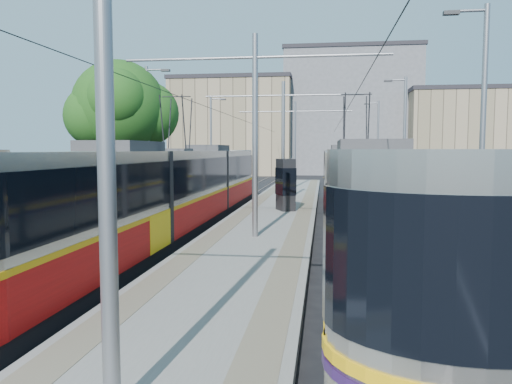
# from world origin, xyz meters

# --- Properties ---
(ground) EXTENTS (160.00, 160.00, 0.00)m
(ground) POSITION_xyz_m (0.00, 0.00, 0.00)
(ground) COLOR black
(ground) RESTS_ON ground
(platform) EXTENTS (4.00, 50.00, 0.30)m
(platform) POSITION_xyz_m (0.00, 17.00, 0.15)
(platform) COLOR gray
(platform) RESTS_ON ground
(tactile_strip_left) EXTENTS (0.70, 50.00, 0.01)m
(tactile_strip_left) POSITION_xyz_m (-1.45, 17.00, 0.30)
(tactile_strip_left) COLOR gray
(tactile_strip_left) RESTS_ON platform
(tactile_strip_right) EXTENTS (0.70, 50.00, 0.01)m
(tactile_strip_right) POSITION_xyz_m (1.45, 17.00, 0.30)
(tactile_strip_right) COLOR gray
(tactile_strip_right) RESTS_ON platform
(rails) EXTENTS (8.71, 70.00, 0.03)m
(rails) POSITION_xyz_m (0.00, 17.00, 0.02)
(rails) COLOR gray
(rails) RESTS_ON ground
(tram_left) EXTENTS (2.43, 28.08, 5.50)m
(tram_left) POSITION_xyz_m (-3.60, 10.66, 1.71)
(tram_left) COLOR black
(tram_left) RESTS_ON ground
(tram_right) EXTENTS (2.43, 32.35, 5.50)m
(tram_right) POSITION_xyz_m (3.60, 10.80, 1.86)
(tram_right) COLOR black
(tram_right) RESTS_ON ground
(catenary) EXTENTS (9.20, 70.00, 7.00)m
(catenary) POSITION_xyz_m (0.00, 14.15, 4.52)
(catenary) COLOR gray
(catenary) RESTS_ON platform
(street_lamps) EXTENTS (15.18, 38.22, 8.00)m
(street_lamps) POSITION_xyz_m (-0.00, 21.00, 4.18)
(street_lamps) COLOR gray
(street_lamps) RESTS_ON ground
(shelter) EXTENTS (1.14, 1.37, 2.60)m
(shelter) POSITION_xyz_m (0.48, 15.80, 1.66)
(shelter) COLOR black
(shelter) RESTS_ON platform
(tree) EXTENTS (5.79, 5.35, 8.41)m
(tree) POSITION_xyz_m (-8.84, 18.30, 5.69)
(tree) COLOR #382314
(tree) RESTS_ON ground
(building_left) EXTENTS (16.32, 12.24, 13.07)m
(building_left) POSITION_xyz_m (-10.00, 60.00, 6.54)
(building_left) COLOR tan
(building_left) RESTS_ON ground
(building_centre) EXTENTS (18.36, 14.28, 17.13)m
(building_centre) POSITION_xyz_m (6.00, 64.00, 8.58)
(building_centre) COLOR slate
(building_centre) RESTS_ON ground
(building_right) EXTENTS (14.28, 10.20, 11.05)m
(building_right) POSITION_xyz_m (20.00, 58.00, 5.53)
(building_right) COLOR tan
(building_right) RESTS_ON ground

